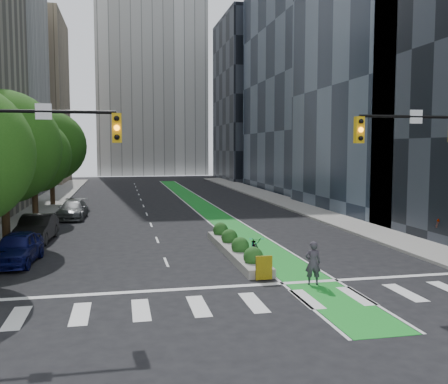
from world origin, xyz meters
name	(u,v)px	position (x,y,z in m)	size (l,w,h in m)	color
ground	(247,295)	(0.00, 0.00, 0.00)	(160.00, 160.00, 0.00)	black
sidewalk_left	(31,215)	(-11.80, 25.00, 0.07)	(3.60, 90.00, 0.15)	gray
sidewalk_right	(304,208)	(11.80, 25.00, 0.07)	(3.60, 90.00, 0.15)	gray
bike_lane_paint	(200,205)	(3.00, 30.00, 0.01)	(2.20, 70.00, 0.01)	#198E28
building_tan_far	(19,100)	(-20.00, 66.00, 13.00)	(14.00, 16.00, 26.00)	tan
building_glass_far	(317,29)	(21.00, 45.00, 21.00)	(14.00, 24.00, 42.00)	#19212D
building_dark_end	(261,100)	(20.00, 68.00, 14.00)	(14.00, 18.00, 28.00)	black
building_distant	(150,6)	(2.00, 90.00, 35.00)	(22.00, 16.00, 70.00)	silver
tree_mid	(3,147)	(-11.00, 12.00, 5.57)	(6.40, 6.40, 8.78)	black
tree_midfar	(34,156)	(-11.00, 22.00, 4.95)	(5.60, 5.60, 7.76)	black
tree_far	(51,146)	(-11.00, 32.00, 5.69)	(6.60, 6.60, 9.00)	black
signal_right	(447,166)	(8.67, 0.47, 4.80)	(5.82, 0.51, 7.20)	black
median_planter	(235,247)	(1.20, 7.04, 0.37)	(1.20, 10.26, 1.10)	gray
bicycle	(255,247)	(2.00, 6.11, 0.55)	(0.72, 2.08, 1.09)	gray
cyclist	(313,263)	(2.96, 0.80, 0.89)	(0.65, 0.43, 1.79)	#36313B
parked_car_left_near	(17,248)	(-9.50, 7.10, 0.77)	(1.83, 4.54, 1.55)	#0D1251
parked_car_left_mid	(37,228)	(-9.50, 12.83, 0.81)	(1.71, 4.89, 1.61)	black
parked_car_left_far	(73,210)	(-8.29, 22.44, 0.72)	(2.01, 4.95, 1.44)	#515455
pedestrian_far	(441,226)	(13.30, 7.18, 1.11)	(1.13, 0.47, 1.92)	gray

